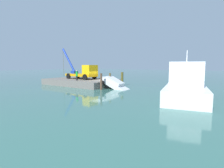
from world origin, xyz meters
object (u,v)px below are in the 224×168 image
(dock_worker, at_px, (77,75))
(moored_yacht, at_px, (185,90))
(salvaged_car, at_px, (115,84))
(crane_truck, at_px, (84,72))

(dock_worker, bearing_deg, moored_yacht, 4.66)
(salvaged_car, distance_m, moored_yacht, 10.17)
(dock_worker, distance_m, salvaged_car, 6.99)
(salvaged_car, bearing_deg, dock_worker, -168.03)
(moored_yacht, bearing_deg, dock_worker, -175.34)
(salvaged_car, relative_size, moored_yacht, 0.33)
(crane_truck, height_order, moored_yacht, crane_truck)
(crane_truck, xyz_separation_m, moored_yacht, (17.90, -1.31, -1.66))
(dock_worker, relative_size, salvaged_car, 0.38)
(crane_truck, distance_m, dock_worker, 2.90)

